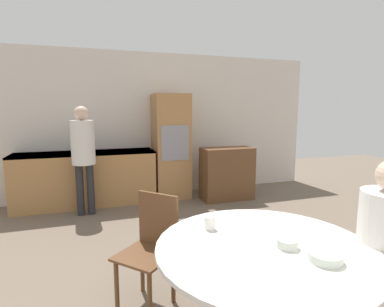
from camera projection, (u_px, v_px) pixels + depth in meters
name	position (u px, v px, depth m)	size (l,w,h in m)	color
wall_back	(153.00, 125.00, 5.55)	(6.34, 0.05, 2.60)	silver
kitchen_counter	(87.00, 178.00, 4.97)	(2.23, 0.60, 0.89)	#AD7A47
oven_unit	(171.00, 146.00, 5.37)	(0.61, 0.59, 1.85)	#AD7A47
sideboard	(227.00, 173.00, 5.30)	(0.90, 0.45, 0.92)	brown
dining_table	(263.00, 277.00, 1.90)	(1.37, 1.37, 0.74)	brown
chair_far_left	(152.00, 243.00, 2.43)	(0.57, 0.57, 0.90)	brown
person_standing	(83.00, 149.00, 4.41)	(0.34, 0.34, 1.63)	#262628
cup	(210.00, 223.00, 2.12)	(0.08, 0.08, 0.09)	white
bowl_near	(288.00, 244.00, 1.83)	(0.13, 0.13, 0.05)	silver
bowl_centre	(325.00, 257.00, 1.67)	(0.19, 0.19, 0.05)	silver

